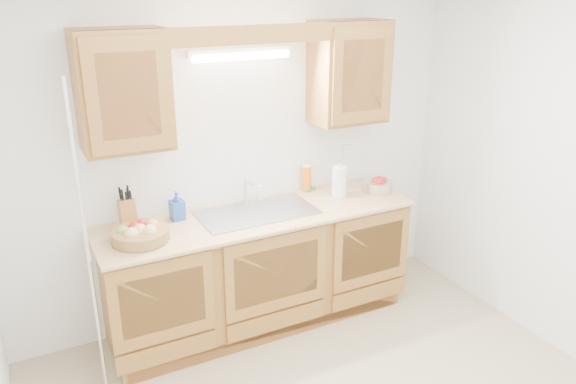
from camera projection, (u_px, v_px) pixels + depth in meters
room at (351, 230)px, 2.91m from camera, size 3.52×3.50×2.50m
base_cabinets at (258, 270)px, 4.19m from camera, size 2.20×0.60×0.86m
countertop at (258, 216)px, 4.02m from camera, size 2.30×0.63×0.04m
upper_cabinet_left at (123, 91)px, 3.46m from camera, size 0.55×0.33×0.75m
upper_cabinet_right at (349, 72)px, 4.17m from camera, size 0.55×0.33×0.75m
valance at (254, 34)px, 3.58m from camera, size 2.20×0.05×0.12m
fluorescent_fixture at (241, 54)px, 3.82m from camera, size 0.76×0.08×0.08m
sink at (257, 222)px, 4.06m from camera, size 0.84×0.46×0.36m
wire_shelf_pole at (87, 249)px, 3.26m from camera, size 0.03×0.03×2.00m
outlet_plate at (348, 152)px, 4.59m from camera, size 0.08×0.01×0.12m
fruit_basket at (140, 233)px, 3.58m from camera, size 0.46×0.46×0.11m
knife_block at (128, 213)px, 3.74m from camera, size 0.10×0.17×0.30m
orange_canister at (307, 178)px, 4.42m from camera, size 0.07×0.07×0.21m
soap_bottle at (177, 206)px, 3.89m from camera, size 0.10×0.10×0.21m
sponge at (309, 189)px, 4.46m from camera, size 0.11×0.09×0.02m
paper_towel at (339, 182)px, 4.30m from camera, size 0.14×0.14×0.28m
apple_bowl at (378, 185)px, 4.42m from camera, size 0.31×0.31×0.12m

